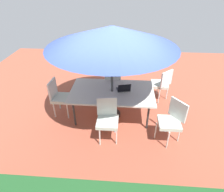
# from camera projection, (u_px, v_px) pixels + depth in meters

# --- Properties ---
(ground_plane) EXTENTS (10.00, 10.00, 0.02)m
(ground_plane) POSITION_uv_depth(u_px,v_px,m) (112.00, 115.00, 5.13)
(ground_plane) COLOR #9E4C38
(dining_table) EXTENTS (2.06, 1.22, 0.75)m
(dining_table) POSITION_uv_depth(u_px,v_px,m) (112.00, 92.00, 4.75)
(dining_table) COLOR silver
(dining_table) RESTS_ON ground_plane
(patio_umbrella) EXTENTS (2.85, 2.85, 2.31)m
(patio_umbrella) POSITION_uv_depth(u_px,v_px,m) (112.00, 37.00, 4.00)
(patio_umbrella) COLOR #4C4C4C
(patio_umbrella) RESTS_ON ground_plane
(chair_south) EXTENTS (0.47, 0.48, 0.98)m
(chair_south) POSITION_uv_depth(u_px,v_px,m) (113.00, 83.00, 5.45)
(chair_south) COLOR silver
(chair_south) RESTS_ON ground_plane
(chair_east) EXTENTS (0.47, 0.46, 0.98)m
(chair_east) POSITION_uv_depth(u_px,v_px,m) (59.00, 96.00, 4.89)
(chair_east) COLOR silver
(chair_east) RESTS_ON ground_plane
(chair_southwest) EXTENTS (0.59, 0.59, 0.98)m
(chair_southwest) POSITION_uv_depth(u_px,v_px,m) (161.00, 83.00, 5.45)
(chair_southwest) COLOR silver
(chair_southwest) RESTS_ON ground_plane
(chair_northwest) EXTENTS (0.58, 0.58, 0.98)m
(chair_northwest) POSITION_uv_depth(u_px,v_px,m) (172.00, 120.00, 4.10)
(chair_northwest) COLOR silver
(chair_northwest) RESTS_ON ground_plane
(chair_north) EXTENTS (0.48, 0.49, 0.98)m
(chair_north) POSITION_uv_depth(u_px,v_px,m) (107.00, 118.00, 4.15)
(chair_north) COLOR silver
(chair_north) RESTS_ON ground_plane
(laptop) EXTENTS (0.37, 0.32, 0.21)m
(laptop) POSITION_uv_depth(u_px,v_px,m) (124.00, 89.00, 4.71)
(laptop) COLOR #2D2D33
(laptop) RESTS_ON dining_table
(cup) EXTENTS (0.08, 0.08, 0.11)m
(cup) POSITION_uv_depth(u_px,v_px,m) (112.00, 86.00, 4.84)
(cup) COLOR white
(cup) RESTS_ON dining_table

